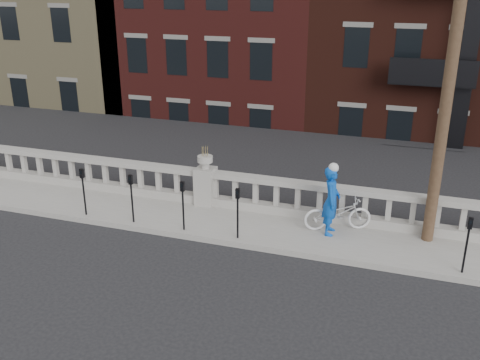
# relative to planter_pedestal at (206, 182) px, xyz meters

# --- Properties ---
(ground) EXTENTS (120.00, 120.00, 0.00)m
(ground) POSITION_rel_planter_pedestal_xyz_m (0.00, -3.95, -0.83)
(ground) COLOR black
(ground) RESTS_ON ground
(sidewalk) EXTENTS (32.00, 2.20, 0.15)m
(sidewalk) POSITION_rel_planter_pedestal_xyz_m (0.00, -0.95, -0.76)
(sidewalk) COLOR gray
(sidewalk) RESTS_ON ground
(balustrade) EXTENTS (28.00, 0.34, 1.03)m
(balustrade) POSITION_rel_planter_pedestal_xyz_m (0.00, 0.00, -0.19)
(balustrade) COLOR gray
(balustrade) RESTS_ON sidewalk
(planter_pedestal) EXTENTS (0.55, 0.55, 1.76)m
(planter_pedestal) POSITION_rel_planter_pedestal_xyz_m (0.00, 0.00, 0.00)
(planter_pedestal) COLOR gray
(planter_pedestal) RESTS_ON sidewalk
(lower_level) EXTENTS (80.00, 44.00, 20.80)m
(lower_level) POSITION_rel_planter_pedestal_xyz_m (0.56, 19.09, 1.80)
(lower_level) COLOR #605E59
(lower_level) RESTS_ON ground
(utility_pole) EXTENTS (1.60, 0.28, 10.00)m
(utility_pole) POSITION_rel_planter_pedestal_xyz_m (6.20, -0.35, 4.41)
(utility_pole) COLOR #422D1E
(utility_pole) RESTS_ON sidewalk
(parking_meter_a) EXTENTS (0.10, 0.09, 1.36)m
(parking_meter_a) POSITION_rel_planter_pedestal_xyz_m (-2.91, -1.80, 0.17)
(parking_meter_a) COLOR black
(parking_meter_a) RESTS_ON sidewalk
(parking_meter_b) EXTENTS (0.10, 0.09, 1.36)m
(parking_meter_b) POSITION_rel_planter_pedestal_xyz_m (-1.41, -1.80, 0.17)
(parking_meter_b) COLOR black
(parking_meter_b) RESTS_ON sidewalk
(parking_meter_c) EXTENTS (0.10, 0.09, 1.36)m
(parking_meter_c) POSITION_rel_planter_pedestal_xyz_m (0.09, -1.80, 0.17)
(parking_meter_c) COLOR black
(parking_meter_c) RESTS_ON sidewalk
(parking_meter_d) EXTENTS (0.10, 0.09, 1.36)m
(parking_meter_d) POSITION_rel_planter_pedestal_xyz_m (1.59, -1.80, 0.17)
(parking_meter_d) COLOR black
(parking_meter_d) RESTS_ON sidewalk
(parking_meter_e) EXTENTS (0.10, 0.09, 1.36)m
(parking_meter_e) POSITION_rel_planter_pedestal_xyz_m (6.96, -1.80, 0.17)
(parking_meter_e) COLOR black
(parking_meter_e) RESTS_ON sidewalk
(bicycle) EXTENTS (1.88, 1.25, 0.93)m
(bicycle) POSITION_rel_planter_pedestal_xyz_m (3.92, -0.49, -0.21)
(bicycle) COLOR silver
(bicycle) RESTS_ON sidewalk
(cyclist) EXTENTS (0.47, 0.68, 1.82)m
(cyclist) POSITION_rel_planter_pedestal_xyz_m (3.77, -0.77, 0.23)
(cyclist) COLOR #0C4BB9
(cyclist) RESTS_ON sidewalk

